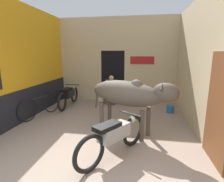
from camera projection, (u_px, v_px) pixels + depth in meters
ground_plane at (76, 177)px, 2.97m from camera, size 30.00×30.00×0.00m
wall_left_shopfront at (24, 65)px, 5.43m from camera, size 0.25×5.03×3.55m
wall_back_with_doorway at (116, 65)px, 7.73m from camera, size 4.99×0.93×3.55m
wall_right_with_door at (201, 65)px, 4.56m from camera, size 0.22×5.03×3.55m
cow at (129, 94)px, 4.39m from camera, size 2.33×1.50×1.48m
motorcycle_near at (114, 136)px, 3.47m from camera, size 1.17×1.68×0.81m
motorcycle_far at (69, 95)px, 6.87m from camera, size 0.58×1.94×0.80m
bicycle at (41, 106)px, 5.77m from camera, size 0.61×1.64×0.73m
shopkeeper_seated at (111, 90)px, 7.13m from camera, size 0.44×0.33×1.19m
plastic_stool at (101, 98)px, 7.29m from camera, size 0.32×0.32×0.42m
bucket at (170, 109)px, 6.21m from camera, size 0.26×0.26×0.26m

